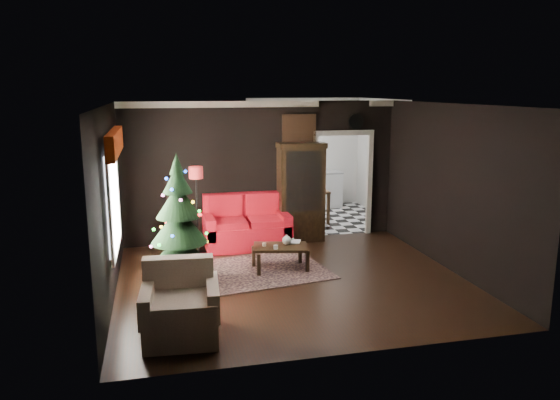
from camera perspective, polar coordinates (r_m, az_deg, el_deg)
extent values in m
plane|color=black|center=(8.75, 1.36, -8.57)|extent=(5.50, 5.50, 0.00)
plane|color=white|center=(8.21, 1.45, 10.07)|extent=(5.50, 5.50, 0.00)
plane|color=black|center=(10.77, -1.94, 3.00)|extent=(5.50, 0.00, 5.50)
plane|color=black|center=(6.05, 7.37, -4.09)|extent=(5.50, 0.00, 5.50)
plane|color=black|center=(8.14, -17.69, -0.44)|extent=(0.00, 5.50, 5.50)
plane|color=black|center=(9.43, 17.80, 1.18)|extent=(0.00, 5.50, 5.50)
cube|color=white|center=(8.32, -17.34, 0.20)|extent=(0.05, 1.60, 1.40)
cube|color=#721F04|center=(8.20, -17.13, 5.85)|extent=(0.12, 2.10, 0.35)
plane|color=white|center=(12.89, 4.23, -1.91)|extent=(3.00, 3.00, 0.00)
cube|color=white|center=(13.98, 2.55, 6.25)|extent=(0.70, 0.06, 0.70)
cube|color=#64475D|center=(9.19, -2.82, -7.53)|extent=(2.65, 2.10, 0.01)
cylinder|color=white|center=(9.12, -1.68, -4.75)|extent=(0.08, 0.08, 0.06)
cylinder|color=white|center=(8.96, -0.45, -5.01)|extent=(0.10, 0.10, 0.07)
imported|color=#7F6F56|center=(9.33, 1.02, -3.72)|extent=(0.18, 0.09, 0.26)
cylinder|color=silver|center=(11.16, 8.05, 8.26)|extent=(0.32, 0.32, 0.06)
cube|color=#A5693B|center=(10.80, 2.01, 7.56)|extent=(0.62, 0.05, 0.52)
cube|color=white|center=(13.92, 2.79, 1.03)|extent=(1.80, 0.60, 0.90)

